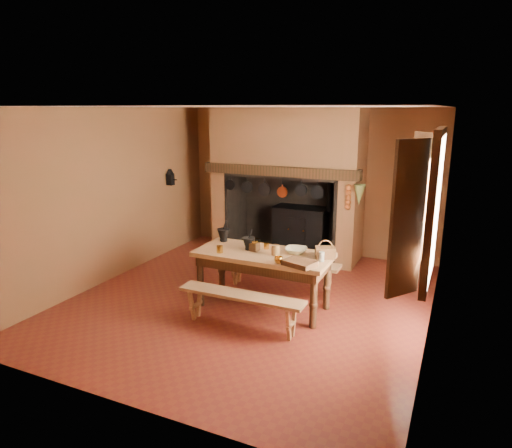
{
  "coord_description": "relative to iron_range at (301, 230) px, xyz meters",
  "views": [
    {
      "loc": [
        2.7,
        -5.73,
        2.78
      ],
      "look_at": [
        -0.03,
        0.3,
        1.1
      ],
      "focal_mm": 32.0,
      "sensor_mm": 36.0,
      "label": 1
    }
  ],
  "objects": [
    {
      "name": "mixing_bowl",
      "position": [
        0.75,
        -2.43,
        0.38
      ],
      "size": [
        0.36,
        0.36,
        0.08
      ],
      "primitive_type": "imported",
      "rotation": [
        0.0,
        0.0,
        0.18
      ],
      "color": "#BEB992",
      "rests_on": "work_table"
    },
    {
      "name": "back_wall",
      "position": [
        0.04,
        0.3,
        0.92
      ],
      "size": [
        5.0,
        0.02,
        2.8
      ],
      "primitive_type": "cube",
      "color": "brown",
      "rests_on": "floor"
    },
    {
      "name": "wall_front",
      "position": [
        0.04,
        -5.2,
        0.92
      ],
      "size": [
        5.0,
        0.02,
        2.8
      ],
      "primitive_type": "cube",
      "color": "brown",
      "rests_on": "floor"
    },
    {
      "name": "wall_coffee_mill",
      "position": [
        -2.38,
        -0.9,
        1.03
      ],
      "size": [
        0.23,
        0.16,
        0.31
      ],
      "color": "black",
      "rests_on": "wall_left"
    },
    {
      "name": "bench_front",
      "position": [
        0.32,
        -3.3,
        -0.13
      ],
      "size": [
        1.69,
        0.3,
        0.48
      ],
      "color": "#B57E53",
      "rests_on": "floor"
    },
    {
      "name": "work_table",
      "position": [
        0.32,
        -2.59,
        0.21
      ],
      "size": [
        1.9,
        0.85,
        0.82
      ],
      "color": "#B57E53",
      "rests_on": "floor"
    },
    {
      "name": "herb_bunch",
      "position": [
        1.22,
        -0.66,
        0.9
      ],
      "size": [
        0.2,
        0.2,
        0.35
      ],
      "primitive_type": "cone",
      "rotation": [
        3.14,
        0.0,
        0.0
      ],
      "color": "olive",
      "rests_on": "chimney_breast"
    },
    {
      "name": "hearth_pans",
      "position": [
        -1.01,
        -0.23,
        -0.39
      ],
      "size": [
        0.51,
        0.62,
        0.2
      ],
      "color": "#C28B2C",
      "rests_on": "floor"
    },
    {
      "name": "coffee_grinder",
      "position": [
        0.18,
        -2.57,
        0.41
      ],
      "size": [
        0.16,
        0.13,
        0.18
      ],
      "rotation": [
        0.0,
        0.0,
        -0.13
      ],
      "color": "#392212",
      "rests_on": "work_table"
    },
    {
      "name": "wall_left",
      "position": [
        -2.46,
        -2.45,
        0.92
      ],
      "size": [
        0.02,
        5.5,
        2.8
      ],
      "primitive_type": "cube",
      "color": "brown",
      "rests_on": "floor"
    },
    {
      "name": "mortar_small",
      "position": [
        0.08,
        -2.56,
        0.44
      ],
      "size": [
        0.18,
        0.18,
        0.31
      ],
      "rotation": [
        0.0,
        0.0,
        0.27
      ],
      "color": "black",
      "rests_on": "work_table"
    },
    {
      "name": "chimney_breast",
      "position": [
        -0.26,
        -0.14,
        1.33
      ],
      "size": [
        2.95,
        0.96,
        2.8
      ],
      "color": "brown",
      "rests_on": "floor"
    },
    {
      "name": "wicker_basket",
      "position": [
        1.17,
        -2.46,
        0.42
      ],
      "size": [
        0.31,
        0.27,
        0.25
      ],
      "rotation": [
        0.0,
        0.0,
        0.38
      ],
      "color": "#492A15",
      "rests_on": "work_table"
    },
    {
      "name": "wall_right",
      "position": [
        2.54,
        -2.45,
        0.92
      ],
      "size": [
        0.02,
        5.5,
        2.8
      ],
      "primitive_type": "cube",
      "color": "brown",
      "rests_on": "floor"
    },
    {
      "name": "ceiling",
      "position": [
        0.04,
        -2.45,
        2.32
      ],
      "size": [
        5.5,
        5.5,
        0.0
      ],
      "primitive_type": "plane",
      "rotation": [
        3.14,
        0.0,
        0.0
      ],
      "color": "silver",
      "rests_on": "back_wall"
    },
    {
      "name": "iron_range",
      "position": [
        0.0,
        0.0,
        0.0
      ],
      "size": [
        1.12,
        0.55,
        1.6
      ],
      "color": "black",
      "rests_on": "floor"
    },
    {
      "name": "brass_mug_a",
      "position": [
        -0.23,
        -2.85,
        0.39
      ],
      "size": [
        0.11,
        0.11,
        0.1
      ],
      "primitive_type": "cylinder",
      "rotation": [
        0.0,
        0.0,
        0.27
      ],
      "color": "#C28B2C",
      "rests_on": "work_table"
    },
    {
      "name": "window",
      "position": [
        2.39,
        -2.85,
        1.22
      ],
      "size": [
        0.39,
        1.75,
        1.76
      ],
      "color": "white",
      "rests_on": "wall_right"
    },
    {
      "name": "floor",
      "position": [
        0.04,
        -2.45,
        -0.48
      ],
      "size": [
        5.5,
        5.5,
        0.0
      ],
      "primitive_type": "plane",
      "color": "maroon",
      "rests_on": "ground"
    },
    {
      "name": "bench_back",
      "position": [
        0.32,
        -1.92,
        -0.09
      ],
      "size": [
        1.86,
        0.33,
        0.52
      ],
      "color": "#B57E53",
      "rests_on": "floor"
    },
    {
      "name": "glass_jar",
      "position": [
        1.17,
        -2.63,
        0.4
      ],
      "size": [
        0.09,
        0.09,
        0.13
      ],
      "primitive_type": "cylinder",
      "rotation": [
        0.0,
        0.0,
        0.34
      ],
      "color": "beige",
      "rests_on": "work_table"
    },
    {
      "name": "brass_cup",
      "position": [
        0.69,
        -2.94,
        0.38
      ],
      "size": [
        0.13,
        0.13,
        0.09
      ],
      "primitive_type": "imported",
      "rotation": [
        0.0,
        0.0,
        -0.18
      ],
      "color": "#C28B2C",
      "rests_on": "work_table"
    },
    {
      "name": "stoneware_crock",
      "position": [
        0.52,
        -2.63,
        0.41
      ],
      "size": [
        0.12,
        0.12,
        0.14
      ],
      "primitive_type": "cylinder",
      "rotation": [
        0.0,
        0.0,
        0.03
      ],
      "color": "brown",
      "rests_on": "work_table"
    },
    {
      "name": "wooden_tray",
      "position": [
        0.96,
        -2.9,
        0.37
      ],
      "size": [
        0.45,
        0.38,
        0.07
      ],
      "primitive_type": "cube",
      "rotation": [
        0.0,
        0.0,
        -0.3
      ],
      "color": "#392212",
      "rests_on": "work_table"
    },
    {
      "name": "hanging_pans",
      "position": [
        -0.3,
        -0.64,
        0.88
      ],
      "size": [
        1.92,
        0.29,
        0.27
      ],
      "color": "black",
      "rests_on": "chimney_breast"
    },
    {
      "name": "onion_string",
      "position": [
        1.04,
        -0.66,
        0.85
      ],
      "size": [
        0.12,
        0.1,
        0.46
      ],
      "primitive_type": null,
      "color": "#A1511D",
      "rests_on": "chimney_breast"
    },
    {
      "name": "brass_mug_b",
      "position": [
        0.29,
        -2.42,
        0.38
      ],
      "size": [
        0.1,
        0.1,
        0.09
      ],
      "primitive_type": "cylinder",
      "rotation": [
        0.0,
        0.0,
        -0.36
      ],
      "color": "#C28B2C",
      "rests_on": "work_table"
    },
    {
      "name": "mortar_large",
      "position": [
        -0.45,
        -2.33,
        0.45
      ],
      "size": [
        0.19,
        0.19,
        0.33
      ],
      "rotation": [
        0.0,
        0.0,
        0.22
      ],
      "color": "black",
      "rests_on": "work_table"
    }
  ]
}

